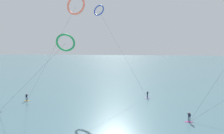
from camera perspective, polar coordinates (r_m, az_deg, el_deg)
sea_water at (r=116.00m, az=4.35°, el=0.90°), size 400.00×200.00×0.08m
surfer_violet at (r=43.64m, az=11.27°, el=-8.75°), size 1.40×0.65×1.70m
surfer_amber at (r=44.99m, az=-25.67°, el=-8.85°), size 1.40×0.64×1.70m
surfer_magenta at (r=32.82m, az=23.48°, el=-14.65°), size 1.40×0.73×1.70m
kite_cobalt at (r=50.79m, az=-4.20°, el=17.62°), size 14.62×8.78×23.53m
kite_coral at (r=40.39m, az=-11.52°, el=18.79°), size 13.77×2.13×23.05m
kite_emerald at (r=30.32m, az=-14.66°, el=7.60°), size 15.86×2.97×14.58m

